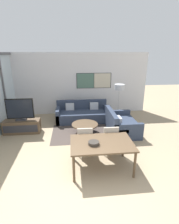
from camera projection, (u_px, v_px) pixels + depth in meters
name	position (u px, v px, depth m)	size (l,w,h in m)	color
ground_plane	(87.00, 193.00, 3.66)	(24.00, 24.00, 0.00)	#9E896B
wall_back	(77.00, 84.00, 8.09)	(6.63, 0.09, 2.80)	silver
area_rug	(85.00, 133.00, 6.38)	(2.38, 1.65, 0.01)	#473D38
tv_console	(22.00, 126.00, 6.36)	(1.28, 0.47, 0.48)	brown
television	(20.00, 110.00, 6.15)	(0.95, 0.20, 0.80)	#2D2D33
sofa_main	(82.00, 114.00, 7.54)	(2.19, 1.00, 0.81)	#2D384C
sofa_side	(120.00, 125.00, 6.41)	(1.00, 1.53, 0.81)	#2D384C
coffee_table	(85.00, 126.00, 6.30)	(0.94, 0.94, 0.36)	brown
dining_table	(102.00, 145.00, 4.26)	(1.52, 1.01, 0.73)	brown
dining_chair_left	(85.00, 139.00, 4.95)	(0.46, 0.46, 0.85)	#B2A899
dining_chair_centre	(110.00, 137.00, 5.02)	(0.46, 0.46, 0.85)	#B2A899
fruit_bowl	(94.00, 143.00, 4.12)	(0.26, 0.26, 0.08)	#332D28
floor_lamp	(119.00, 89.00, 7.24)	(0.41, 0.41, 1.55)	#2D2D33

